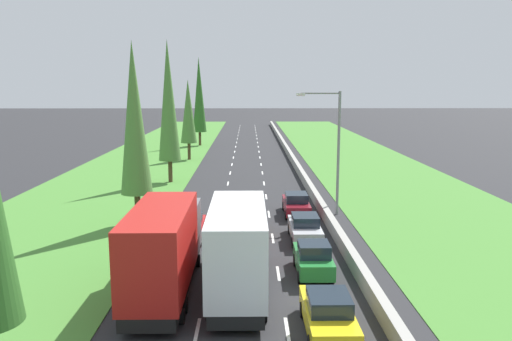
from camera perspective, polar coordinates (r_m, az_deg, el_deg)
ground_plane at (r=64.26m, az=-1.06°, el=1.08°), size 300.00×300.00×0.00m
grass_verge_left at (r=65.54m, az=-12.19°, el=1.05°), size 14.00×140.00×0.04m
grass_verge_right at (r=65.78m, az=11.54°, el=1.10°), size 14.00×140.00×0.04m
median_barrier at (r=64.43m, az=4.02°, el=1.46°), size 0.44×120.00×0.85m
lane_markings at (r=64.26m, az=-1.06°, el=1.08°), size 3.64×116.00×0.01m
red_box_truck_left_lane at (r=23.62m, az=-10.19°, el=-8.45°), size 2.46×9.40×4.18m
yellow_sedan_right_lane at (r=20.35m, az=8.06°, el=-15.56°), size 1.82×4.50×1.64m
green_hatchback_right_lane at (r=26.04m, az=6.41°, el=-9.76°), size 1.74×3.90×1.72m
red_hatchback_left_lane at (r=31.69m, az=-7.42°, el=-6.26°), size 1.74×3.90×1.72m
silver_sedan_right_lane at (r=31.50m, az=5.48°, el=-6.37°), size 1.82×4.50×1.64m
white_box_truck_centre_lane at (r=23.50m, az=-2.03°, el=-8.40°), size 2.46×9.40×4.18m
orange_hatchback_centre_lane at (r=33.08m, az=-1.27°, el=-5.51°), size 1.74×3.90×1.72m
maroon_sedan_right_lane at (r=37.57m, az=4.51°, el=-3.75°), size 1.82×4.50×1.64m
poplar_tree_second at (r=34.72m, az=-13.44°, el=5.62°), size 2.11×2.11×12.32m
poplar_tree_third at (r=49.96m, az=-9.76°, el=7.65°), size 2.14×2.14×13.72m
poplar_tree_fourth at (r=65.23m, az=-7.57°, el=6.54°), size 2.05×2.05×10.16m
poplar_tree_fifth at (r=80.63m, az=-6.37°, el=8.38°), size 2.14×2.14×13.72m
street_light_mast at (r=37.26m, az=8.69°, el=2.96°), size 3.20×0.28×9.00m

